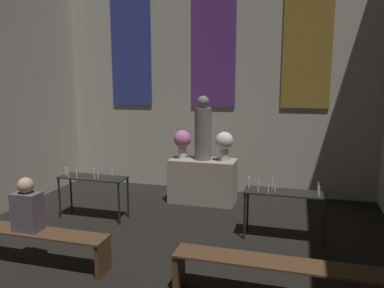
# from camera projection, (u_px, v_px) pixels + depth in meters

# --- Properties ---
(wall_back) EXTENTS (7.08, 0.16, 5.90)m
(wall_back) POSITION_uv_depth(u_px,v_px,m) (214.00, 55.00, 8.06)
(wall_back) COLOR #B2AD9E
(wall_back) RESTS_ON ground_plane
(altar) EXTENTS (1.32, 0.61, 0.88)m
(altar) POSITION_uv_depth(u_px,v_px,m) (203.00, 181.00, 7.57)
(altar) COLOR gray
(altar) RESTS_ON ground_plane
(statue) EXTENTS (0.33, 0.33, 1.27)m
(statue) POSITION_uv_depth(u_px,v_px,m) (203.00, 131.00, 7.40)
(statue) COLOR slate
(statue) RESTS_ON altar
(flower_vase_left) EXTENTS (0.35, 0.35, 0.57)m
(flower_vase_left) POSITION_uv_depth(u_px,v_px,m) (182.00, 141.00, 7.55)
(flower_vase_left) COLOR beige
(flower_vase_left) RESTS_ON altar
(flower_vase_right) EXTENTS (0.35, 0.35, 0.57)m
(flower_vase_right) POSITION_uv_depth(u_px,v_px,m) (224.00, 143.00, 7.32)
(flower_vase_right) COLOR beige
(flower_vase_right) RESTS_ON altar
(candle_rack_left) EXTENTS (1.23, 0.41, 0.96)m
(candle_rack_left) POSITION_uv_depth(u_px,v_px,m) (93.00, 183.00, 6.64)
(candle_rack_left) COLOR black
(candle_rack_left) RESTS_ON ground_plane
(candle_rack_right) EXTENTS (1.23, 0.41, 0.95)m
(candle_rack_right) POSITION_uv_depth(u_px,v_px,m) (284.00, 198.00, 5.75)
(candle_rack_right) COLOR black
(candle_rack_right) RESTS_ON ground_plane
(pew_back_left) EXTENTS (2.34, 0.36, 0.47)m
(pew_back_left) POSITION_uv_depth(u_px,v_px,m) (27.00, 238.00, 5.03)
(pew_back_left) COLOR #4C331E
(pew_back_left) RESTS_ON ground_plane
(pew_back_right) EXTENTS (2.34, 0.36, 0.47)m
(pew_back_right) POSITION_uv_depth(u_px,v_px,m) (277.00, 272.00, 4.15)
(pew_back_right) COLOR #4C331E
(pew_back_right) RESTS_ON ground_plane
(person_seated) EXTENTS (0.36, 0.24, 0.73)m
(person_seated) POSITION_uv_depth(u_px,v_px,m) (27.00, 207.00, 4.95)
(person_seated) COLOR #564C56
(person_seated) RESTS_ON pew_back_left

